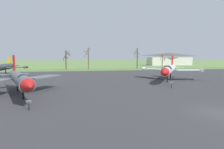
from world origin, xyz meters
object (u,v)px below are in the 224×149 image
Objects in this scene: jet_fighter_front_left at (20,79)px; info_placard_front_right at (172,84)px; jet_fighter_front_right at (169,69)px; visitor_building at (169,59)px; info_placard_front_left at (29,104)px; jet_fighter_rear_center at (0,67)px.

jet_fighter_front_left is 21.49m from info_placard_front_right.
visitor_building is (37.48, 67.85, 1.42)m from jet_fighter_front_right.
visitor_building is (41.80, 76.54, 3.08)m from info_placard_front_right.
jet_fighter_front_left is at bearing -177.63° from info_placard_front_right.
info_placard_front_right is (-4.32, -8.69, -1.66)m from jet_fighter_front_right.
jet_fighter_front_right is at bearing 20.42° from jet_fighter_front_left.
visitor_building is at bearing 54.45° from info_placard_front_left.
info_placard_front_right is at bearing 23.13° from info_placard_front_left.
visitor_building is (63.22, 77.43, 1.59)m from jet_fighter_front_left.
info_placard_front_left is at bearing -156.87° from info_placard_front_right.
info_placard_front_right is at bearing 2.37° from jet_fighter_front_left.
info_placard_front_right is at bearing -116.40° from jet_fighter_front_right.
info_placard_front_left is 20.20m from info_placard_front_right.
info_placard_front_left is 28.35m from jet_fighter_front_right.
jet_fighter_front_left is 27.13m from jet_fighter_rear_center.
jet_fighter_front_right is 9.85m from info_placard_front_right.
jet_fighter_front_left is 99.97m from visitor_building.
jet_fighter_rear_center is 0.60× the size of visitor_building.
visitor_building is (60.38, 84.48, 3.17)m from info_placard_front_left.
info_placard_front_right is (21.42, 0.89, -1.49)m from jet_fighter_front_left.
visitor_building is (75.18, 53.08, 1.41)m from jet_fighter_rear_center.
jet_fighter_rear_center is at bearing -144.78° from visitor_building.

